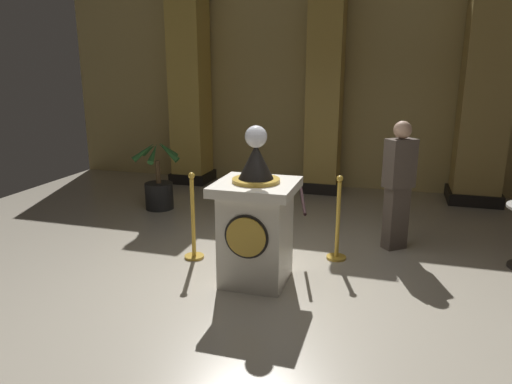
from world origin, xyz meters
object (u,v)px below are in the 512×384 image
Objects in this scene: stanchion_far at (193,228)px; potted_palm_left at (159,187)px; pedestal_clock at (256,223)px; stanchion_near at (337,230)px; bystander_guest at (398,183)px.

potted_palm_left is (-1.40, 1.78, -0.02)m from stanchion_far.
pedestal_clock is at bearing -43.28° from potted_palm_left.
stanchion_near is 1.01m from bystander_guest.
stanchion_far is 2.26m from potted_palm_left.
bystander_guest is (1.44, 1.45, 0.20)m from pedestal_clock.
potted_palm_left is (-2.31, 2.18, -0.31)m from pedestal_clock.
stanchion_far is (-1.68, -0.47, 0.01)m from stanchion_near.
pedestal_clock is 1.04m from stanchion_far.
pedestal_clock is at bearing -23.89° from stanchion_far.
potted_palm_left is (-3.08, 1.31, -0.01)m from stanchion_near.
stanchion_near is 0.97× the size of stanchion_far.
stanchion_far is at bearing 156.11° from pedestal_clock.
pedestal_clock is 1.04× the size of bystander_guest.
stanchion_far is at bearing -164.39° from stanchion_near.
bystander_guest is at bearing 23.96° from stanchion_far.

